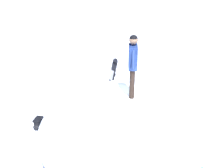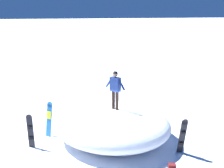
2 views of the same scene
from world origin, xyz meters
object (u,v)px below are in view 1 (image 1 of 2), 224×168
at_px(snowboard_secondary_upright, 112,79).
at_px(backpack_near, 150,92).
at_px(snowboarder_standing, 133,61).
at_px(backpack_far, 38,123).

relative_size(snowboard_secondary_upright, backpack_near, 3.26).
relative_size(snowboarder_standing, backpack_far, 2.77).
bearing_deg(snowboarder_standing, backpack_far, 30.81).
xyz_separation_m(snowboard_secondary_upright, backpack_near, (-0.88, -1.32, -0.65)).
bearing_deg(backpack_near, backpack_far, 77.50).
relative_size(backpack_near, backpack_far, 0.84).
xyz_separation_m(backpack_near, backpack_far, (0.99, 4.49, -0.03)).
bearing_deg(backpack_far, snowboard_secondary_upright, -92.02).
height_order(snowboard_secondary_upright, backpack_near, snowboard_secondary_upright).
xyz_separation_m(snowboarder_standing, backpack_far, (2.64, 1.58, -2.43)).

